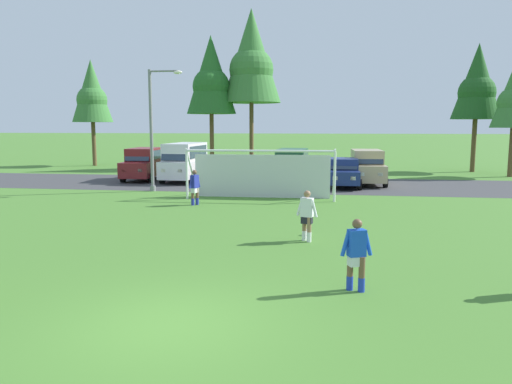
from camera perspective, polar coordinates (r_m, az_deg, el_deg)
name	(u,v)px	position (r m, az deg, el deg)	size (l,w,h in m)	color
ground_plane	(267,202)	(23.77, 1.34, -1.12)	(400.00, 400.00, 0.00)	#477A2D
parking_lot_strip	(281,184)	(30.72, 2.96, 0.90)	(52.00, 8.40, 0.01)	#3D3D3F
soccer_ball	(308,232)	(16.61, 6.06, -4.67)	(0.22, 0.22, 0.22)	white
soccer_goal	(261,173)	(24.79, 0.62, 2.26)	(7.46, 2.09, 2.57)	white
player_striker_near	(356,255)	(11.15, 11.62, -7.22)	(0.74, 0.37, 1.64)	brown
player_midfield_center	(307,216)	(15.62, 5.96, -2.79)	(0.71, 0.36, 1.64)	#936B4C
player_defender_far	(195,187)	(22.82, -7.16, 0.53)	(0.40, 0.69, 1.64)	brown
parked_car_slot_far_left	(144,164)	(33.88, -12.89, 3.24)	(2.27, 4.67, 2.16)	maroon
parked_car_slot_left	(185,161)	(32.63, -8.30, 3.59)	(2.36, 4.88, 2.52)	silver
parked_car_slot_center_left	(235,170)	(31.00, -2.51, 2.59)	(2.19, 4.28, 1.72)	red
parked_car_slot_center	(292,165)	(31.80, 4.19, 3.13)	(2.38, 4.72, 2.16)	#194C2D
parked_car_slot_center_right	(344,172)	(29.77, 10.18, 2.26)	(2.08, 4.22, 1.72)	navy
parked_car_slot_right	(367,167)	(31.34, 12.80, 2.89)	(2.27, 4.67, 2.16)	tan
tree_left_edge	(92,93)	(47.33, -18.62, 10.87)	(3.58, 3.58, 9.55)	brown
tree_mid_left	(211,77)	(42.53, -5.26, 13.16)	(4.19, 4.19, 11.18)	brown
tree_center_back	(251,59)	(43.16, -0.54, 15.25)	(5.06, 5.06, 13.50)	brown
tree_mid_right	(477,84)	(42.66, 24.41, 11.40)	(3.75, 3.75, 10.01)	brown
street_lamp	(154,129)	(27.87, -11.76, 7.23)	(2.00, 0.32, 6.71)	slate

